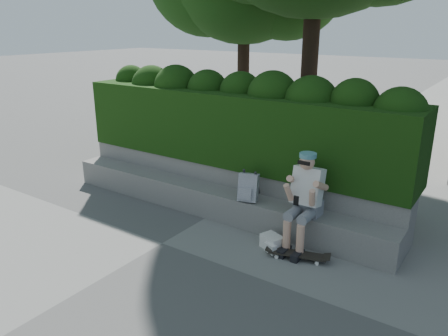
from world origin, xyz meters
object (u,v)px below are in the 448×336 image
Objects in this scene: backpack_plaid at (248,187)px; backpack_ground at (272,242)px; person at (305,197)px; skateboard at (298,254)px.

backpack_ground is at bearing -47.19° from backpack_plaid.
person is 0.79m from backpack_ground.
person is at bearing 63.83° from backpack_ground.
person is 3.22× the size of backpack_plaid.
backpack_plaid is (-0.96, 0.08, -0.09)m from person.
person is at bearing 88.88° from skateboard.
skateboard is (0.10, -0.36, -0.69)m from person.
backpack_plaid is 1.41× the size of backpack_ground.
skateboard is 0.43m from backpack_ground.
backpack_ground is at bearing 155.25° from skateboard.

